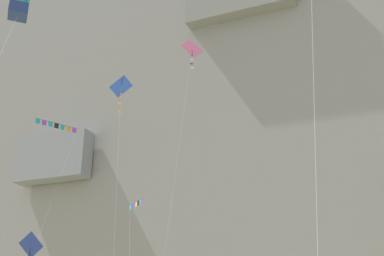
{
  "coord_description": "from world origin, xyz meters",
  "views": [
    {
      "loc": [
        13.23,
        -5.63,
        2.78
      ],
      "look_at": [
        2.3,
        21.94,
        14.95
      ],
      "focal_mm": 43.94,
      "sensor_mm": 36.0,
      "label": 1
    }
  ],
  "objects": [
    {
      "name": "kite_banner_upper_left",
      "position": [
        -20.99,
        36.56,
        23.71
      ],
      "size": [
        2.71,
        6.91,
        24.72
      ],
      "color": "black",
      "rests_on": "ground"
    },
    {
      "name": "kite_diamond_upper_mid",
      "position": [
        -4.01,
        37.62,
        31.2
      ],
      "size": [
        3.56,
        4.14,
        33.14
      ],
      "color": "pink",
      "rests_on": "ground"
    },
    {
      "name": "kite_box_mid_left",
      "position": [
        -2.27,
        9.49,
        17.85
      ],
      "size": [
        1.3,
        4.49,
        18.79
      ],
      "color": "teal",
      "rests_on": "ground"
    },
    {
      "name": "cliff_face",
      "position": [
        0.01,
        57.59,
        33.4
      ],
      "size": [
        180.0,
        26.21,
        66.81
      ],
      "color": "gray",
      "rests_on": "ground"
    },
    {
      "name": "kite_diamond_mid_right",
      "position": [
        -16.62,
        29.57,
        9.06
      ],
      "size": [
        2.54,
        5.14,
        10.45
      ],
      "color": "navy",
      "rests_on": "ground"
    },
    {
      "name": "kite_diamond_low_right",
      "position": [
        -9.04,
        31.06,
        24.16
      ],
      "size": [
        2.68,
        2.28,
        25.86
      ],
      "color": "blue",
      "rests_on": "ground"
    },
    {
      "name": "kite_banner_front_field",
      "position": [
        -9.81,
        36.74,
        13.32
      ],
      "size": [
        2.99,
        3.87,
        14.2
      ],
      "color": "black",
      "rests_on": "ground"
    }
  ]
}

